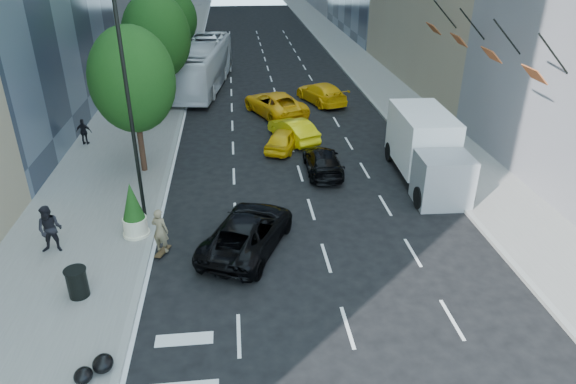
{
  "coord_description": "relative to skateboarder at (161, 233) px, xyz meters",
  "views": [
    {
      "loc": [
        -2.28,
        -16.53,
        11.34
      ],
      "look_at": [
        -0.21,
        2.71,
        1.6
      ],
      "focal_mm": 32.0,
      "sensor_mm": 36.0,
      "label": 1
    }
  ],
  "objects": [
    {
      "name": "garbage_bags",
      "position": [
        -1.16,
        -6.32,
        -0.54
      ],
      "size": [
        1.02,
        0.98,
        0.5
      ],
      "color": "black",
      "rests_on": "sidewalk_left"
    },
    {
      "name": "taxi_b",
      "position": [
        6.59,
        11.87,
        -0.25
      ],
      "size": [
        2.97,
        4.4,
        1.37
      ],
      "primitive_type": "imported",
      "rotation": [
        0.0,
        0.0,
        3.54
      ],
      "color": "yellow",
      "rests_on": "ground"
    },
    {
      "name": "traffic_signal",
      "position": [
        -1.01,
        39.01,
        3.3
      ],
      "size": [
        2.48,
        0.53,
        5.2
      ],
      "color": "black",
      "rests_on": "sidewalk_left"
    },
    {
      "name": "planter_shrub",
      "position": [
        -1.21,
        1.35,
        0.34
      ],
      "size": [
        0.98,
        0.98,
        2.36
      ],
      "color": "#EBE5C3",
      "rests_on": "sidewalk_left"
    },
    {
      "name": "pedestrian_b",
      "position": [
        -5.81,
        12.2,
        -0.01
      ],
      "size": [
        0.96,
        0.52,
        1.55
      ],
      "primitive_type": "imported",
      "rotation": [
        0.0,
        0.0,
        2.98
      ],
      "color": "black",
      "rests_on": "sidewalk_left"
    },
    {
      "name": "taxi_d",
      "position": [
        9.59,
        19.51,
        -0.18
      ],
      "size": [
        3.69,
        5.57,
        1.5
      ],
      "primitive_type": "imported",
      "rotation": [
        0.0,
        0.0,
        3.48
      ],
      "color": "yellow",
      "rests_on": "ground"
    },
    {
      "name": "sidewalk_right",
      "position": [
        15.39,
        29.01,
        -0.86
      ],
      "size": [
        4.0,
        120.0,
        0.15
      ],
      "primitive_type": "cube",
      "color": "slate",
      "rests_on": "ground"
    },
    {
      "name": "city_bus",
      "position": [
        0.59,
        24.67,
        0.92
      ],
      "size": [
        4.92,
        13.59,
        3.7
      ],
      "primitive_type": "imported",
      "rotation": [
        0.0,
        0.0,
        -0.14
      ],
      "color": "white",
      "rests_on": "ground"
    },
    {
      "name": "tree_near",
      "position": [
        -1.81,
        8.01,
        4.04
      ],
      "size": [
        4.2,
        4.2,
        7.46
      ],
      "color": "black",
      "rests_on": "sidewalk_left"
    },
    {
      "name": "taxi_c",
      "position": [
        5.89,
        17.01,
        -0.12
      ],
      "size": [
        4.69,
        6.4,
        1.62
      ],
      "primitive_type": "imported",
      "rotation": [
        0.0,
        0.0,
        3.53
      ],
      "color": "#F7AF0D",
      "rests_on": "ground"
    },
    {
      "name": "facade_flags",
      "position": [
        16.03,
        9.01,
        5.25
      ],
      "size": [
        1.85,
        13.3,
        2.05
      ],
      "color": "black",
      "rests_on": "ground"
    },
    {
      "name": "taxi_a",
      "position": [
        5.89,
        10.51,
        -0.29
      ],
      "size": [
        2.86,
        4.04,
        1.28
      ],
      "primitive_type": "imported",
      "rotation": [
        0.0,
        0.0,
        2.74
      ],
      "color": "#EAB30C",
      "rests_on": "ground"
    },
    {
      "name": "tree_mid",
      "position": [
        -1.81,
        18.01,
        4.38
      ],
      "size": [
        4.5,
        4.5,
        7.99
      ],
      "color": "black",
      "rests_on": "sidewalk_left"
    },
    {
      "name": "sidewalk_left",
      "position": [
        -3.61,
        29.01,
        -0.86
      ],
      "size": [
        6.0,
        120.0,
        0.15
      ],
      "primitive_type": "cube",
      "color": "slate",
      "rests_on": "ground"
    },
    {
      "name": "trash_can",
      "position": [
        -2.54,
        -2.57,
        -0.27
      ],
      "size": [
        0.69,
        0.69,
        1.03
      ],
      "primitive_type": "cylinder",
      "color": "black",
      "rests_on": "sidewalk_left"
    },
    {
      "name": "box_truck",
      "position": [
        12.6,
        5.59,
        0.76
      ],
      "size": [
        2.82,
        7.06,
        3.33
      ],
      "rotation": [
        0.0,
        0.0,
        -0.04
      ],
      "color": "white",
      "rests_on": "ground"
    },
    {
      "name": "lamp_near",
      "position": [
        -0.93,
        3.01,
        4.88
      ],
      "size": [
        2.13,
        0.22,
        10.0
      ],
      "color": "black",
      "rests_on": "sidewalk_left"
    },
    {
      "name": "lamp_far",
      "position": [
        -0.93,
        21.01,
        4.88
      ],
      "size": [
        2.13,
        0.22,
        10.0
      ],
      "color": "black",
      "rests_on": "sidewalk_left"
    },
    {
      "name": "black_sedan_lincoln",
      "position": [
        3.39,
        0.07,
        -0.18
      ],
      "size": [
        4.48,
        5.95,
        1.5
      ],
      "primitive_type": "imported",
      "rotation": [
        0.0,
        0.0,
        2.72
      ],
      "color": "black",
      "rests_on": "ground"
    },
    {
      "name": "ground",
      "position": [
        5.39,
        -0.99,
        -0.93
      ],
      "size": [
        160.0,
        160.0,
        0.0
      ],
      "primitive_type": "plane",
      "color": "black",
      "rests_on": "ground"
    },
    {
      "name": "skateboarder",
      "position": [
        0.0,
        0.0,
        0.0
      ],
      "size": [
        0.8,
        0.67,
        1.87
      ],
      "primitive_type": "imported",
      "rotation": [
        0.0,
        0.0,
        2.75
      ],
      "color": "#7B6B4D",
      "rests_on": "ground"
    },
    {
      "name": "pedestrian_a",
      "position": [
        -4.22,
        0.41,
        0.21
      ],
      "size": [
        0.99,
        0.79,
        1.98
      ],
      "primitive_type": "imported",
      "rotation": [
        0.0,
        0.0,
        -0.04
      ],
      "color": "black",
      "rests_on": "sidewalk_left"
    },
    {
      "name": "black_sedan_mercedes",
      "position": [
        7.59,
        7.01,
        -0.3
      ],
      "size": [
        1.84,
        4.4,
        1.27
      ],
      "primitive_type": "imported",
      "rotation": [
        0.0,
        0.0,
        3.13
      ],
      "color": "black",
      "rests_on": "ground"
    },
    {
      "name": "tree_far",
      "position": [
        -1.81,
        31.01,
        3.69
      ],
      "size": [
        3.9,
        3.9,
        6.92
      ],
      "color": "black",
      "rests_on": "sidewalk_left"
    }
  ]
}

